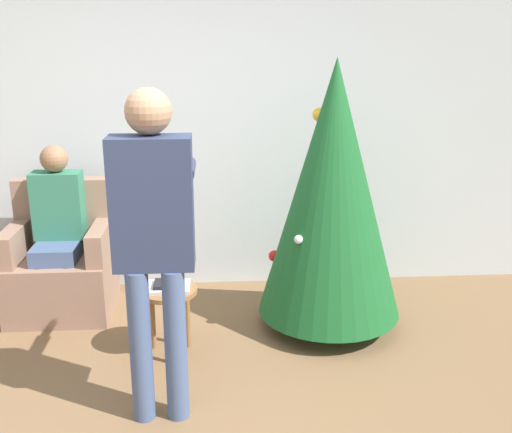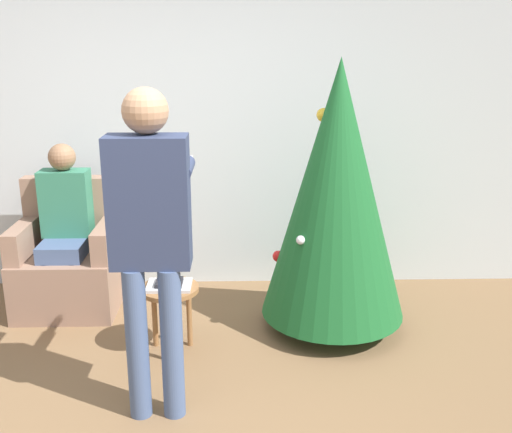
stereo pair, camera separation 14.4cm
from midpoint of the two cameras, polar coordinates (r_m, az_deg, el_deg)
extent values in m
cube|color=silver|center=(4.85, -8.19, 8.72)|extent=(8.00, 0.06, 2.70)
cylinder|color=brown|center=(4.43, 5.90, -9.52)|extent=(0.10, 0.10, 0.12)
cone|color=#195B28|center=(4.10, 6.29, 2.44)|extent=(1.00, 1.00, 1.78)
sphere|color=red|center=(4.36, 0.79, -3.78)|extent=(0.08, 0.08, 0.08)
sphere|color=gold|center=(4.07, 5.03, 9.64)|extent=(0.09, 0.09, 0.09)
sphere|color=white|center=(3.94, 3.03, -2.20)|extent=(0.06, 0.06, 0.06)
cube|color=#93705B|center=(4.80, -18.76, -6.11)|extent=(0.74, 0.66, 0.44)
cube|color=#93705B|center=(4.88, -18.55, 0.38)|extent=(0.74, 0.14, 0.53)
cube|color=#93705B|center=(4.78, -22.74, -2.29)|extent=(0.12, 0.59, 0.24)
cube|color=#93705B|center=(4.61, -15.43, -2.22)|extent=(0.12, 0.59, 0.24)
cylinder|color=#475B84|center=(4.65, -20.57, -7.04)|extent=(0.11, 0.11, 0.44)
cylinder|color=#475B84|center=(4.60, -18.16, -7.08)|extent=(0.11, 0.11, 0.44)
cube|color=#475B84|center=(4.66, -19.23, -3.14)|extent=(0.32, 0.40, 0.12)
cube|color=#337A5B|center=(4.70, -19.13, 1.04)|extent=(0.36, 0.20, 0.50)
sphere|color=#936B4C|center=(4.63, -19.54, 5.21)|extent=(0.20, 0.20, 0.20)
cylinder|color=#475B84|center=(3.32, -12.18, -12.06)|extent=(0.12, 0.12, 0.86)
cylinder|color=#475B84|center=(3.30, -8.92, -12.08)|extent=(0.12, 0.12, 0.86)
cube|color=#2D3856|center=(3.08, -11.19, 1.21)|extent=(0.41, 0.20, 0.68)
sphere|color=tan|center=(3.03, -11.60, 9.79)|extent=(0.23, 0.23, 0.23)
cylinder|color=#2D3856|center=(3.26, -13.99, 4.36)|extent=(0.08, 0.30, 0.08)
cylinder|color=#2D3856|center=(3.21, -7.80, 4.54)|extent=(0.08, 0.30, 0.08)
cube|color=white|center=(3.40, -7.60, 5.21)|extent=(0.04, 0.14, 0.04)
cylinder|color=olive|center=(3.94, -9.44, -6.97)|extent=(0.38, 0.38, 0.03)
cylinder|color=olive|center=(3.92, -9.46, -10.83)|extent=(0.04, 0.04, 0.43)
cylinder|color=olive|center=(4.09, -7.56, -9.53)|extent=(0.04, 0.04, 0.43)
cylinder|color=olive|center=(4.11, -10.83, -9.54)|extent=(0.04, 0.04, 0.43)
cube|color=silver|center=(3.93, -9.46, -6.64)|extent=(0.29, 0.22, 0.02)
cube|color=black|center=(3.92, -9.48, -6.35)|extent=(0.17, 0.15, 0.02)
camera|label=1|loc=(0.07, -91.16, -0.35)|focal=42.00mm
camera|label=2|loc=(0.07, 88.84, 0.35)|focal=42.00mm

